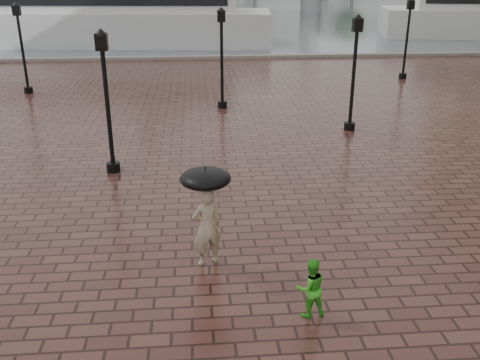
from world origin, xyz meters
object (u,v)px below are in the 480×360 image
Objects in this scene: adult_pedestrian at (207,227)px; child_pedestrian at (310,288)px; street_lamps at (231,59)px; ferry_near at (100,10)px.

child_pedestrian is at bearing 113.04° from adult_pedestrian.
adult_pedestrian reaches higher than child_pedestrian.
adult_pedestrian is 1.51× the size of child_pedestrian.
street_lamps is at bearing -115.54° from adult_pedestrian.
child_pedestrian is (1.91, -2.09, -0.31)m from adult_pedestrian.
ferry_near is (-7.76, 36.05, 1.83)m from adult_pedestrian.
street_lamps is 24.24m from ferry_near.
child_pedestrian is at bearing -70.37° from ferry_near.
street_lamps reaches higher than adult_pedestrian.
child_pedestrian is at bearing -88.49° from street_lamps.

